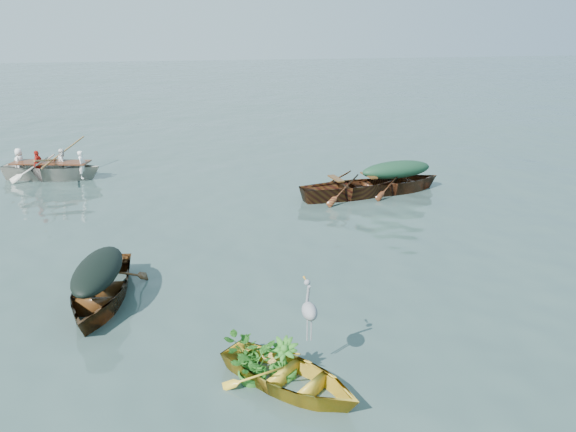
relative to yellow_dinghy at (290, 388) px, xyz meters
name	(u,v)px	position (x,y,z in m)	size (l,w,h in m)	color
ground	(258,263)	(0.27, 4.39, 0.00)	(140.00, 140.00, 0.00)	#364C47
yellow_dinghy	(290,388)	(0.00, 0.00, 0.00)	(1.20, 2.76, 0.72)	gold
dark_covered_boat	(102,302)	(-2.83, 3.23, 0.00)	(1.41, 3.80, 0.96)	#492A11
green_tarp_boat	(395,192)	(5.23, 8.76, 0.00)	(1.30, 4.17, 0.96)	#562E14
open_wooden_boat	(352,197)	(3.77, 8.51, 0.00)	(1.36, 4.38, 1.02)	brown
rowed_boat	(53,179)	(-5.20, 12.58, 0.00)	(1.35, 4.49, 1.08)	beige
dark_tarp_cover	(98,269)	(-2.83, 3.23, 0.68)	(0.78, 2.09, 0.40)	black
green_tarp_cover	(396,168)	(5.23, 8.76, 0.74)	(0.71, 2.29, 0.52)	#183B24
thwart_benches	(352,180)	(3.77, 8.51, 0.53)	(0.82, 2.19, 0.04)	#492B11
heron	(309,319)	(0.38, 0.40, 0.82)	(0.28, 0.40, 0.92)	gray
dinghy_weeds	(260,334)	(-0.34, 0.43, 0.66)	(0.70, 0.90, 0.60)	#1B631A
rowers	(49,152)	(-5.20, 12.58, 0.92)	(1.21, 3.14, 0.76)	white
oars	(51,162)	(-5.20, 12.58, 0.57)	(2.60, 0.60, 0.06)	olive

